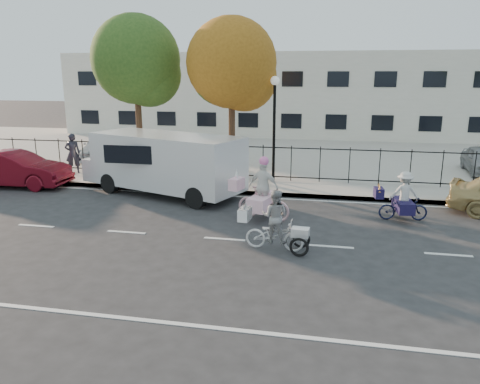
% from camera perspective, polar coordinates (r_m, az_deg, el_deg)
% --- Properties ---
extents(ground, '(120.00, 120.00, 0.00)m').
position_cam_1_polar(ground, '(13.41, -1.89, -5.77)').
color(ground, '#333334').
extents(road_markings, '(60.00, 9.52, 0.01)m').
position_cam_1_polar(road_markings, '(13.40, -1.89, -5.75)').
color(road_markings, silver).
rests_on(road_markings, ground).
extents(curb, '(60.00, 0.10, 0.15)m').
position_cam_1_polar(curb, '(18.12, 1.76, -0.15)').
color(curb, '#A8A399').
rests_on(curb, ground).
extents(sidewalk, '(60.00, 2.20, 0.15)m').
position_cam_1_polar(sidewalk, '(19.12, 2.29, 0.62)').
color(sidewalk, '#A8A399').
rests_on(sidewalk, ground).
extents(parking_lot, '(60.00, 15.60, 0.15)m').
position_cam_1_polar(parking_lot, '(27.77, 5.24, 4.89)').
color(parking_lot, '#A8A399').
rests_on(parking_lot, ground).
extents(iron_fence, '(58.00, 0.06, 1.50)m').
position_cam_1_polar(iron_fence, '(20.01, 2.82, 3.65)').
color(iron_fence, black).
rests_on(iron_fence, sidewalk).
extents(building, '(34.00, 10.00, 6.00)m').
position_cam_1_polar(building, '(37.39, 7.06, 11.77)').
color(building, silver).
rests_on(building, ground).
extents(lamppost, '(0.36, 0.36, 4.33)m').
position_cam_1_polar(lamppost, '(19.26, 4.21, 9.85)').
color(lamppost, black).
rests_on(lamppost, sidewalk).
extents(street_sign, '(0.85, 0.06, 1.80)m').
position_cam_1_polar(street_sign, '(19.89, -2.63, 5.10)').
color(street_sign, black).
rests_on(street_sign, sidewalk).
extents(zebra_trike, '(1.93, 0.79, 1.65)m').
position_cam_1_polar(zebra_trike, '(12.48, 4.27, -4.26)').
color(zebra_trike, white).
rests_on(zebra_trike, ground).
extents(unicorn_bike, '(2.10, 1.51, 2.07)m').
position_cam_1_polar(unicorn_bike, '(14.99, 2.76, -0.53)').
color(unicorn_bike, beige).
rests_on(unicorn_bike, ground).
extents(bull_bike, '(1.74, 1.20, 1.59)m').
position_cam_1_polar(bull_bike, '(15.81, 19.24, -1.03)').
color(bull_bike, black).
rests_on(bull_bike, ground).
extents(white_van, '(7.11, 4.15, 2.33)m').
position_cam_1_polar(white_van, '(18.22, -9.28, 3.66)').
color(white_van, white).
rests_on(white_van, ground).
extents(red_sedan, '(4.56, 1.79, 1.48)m').
position_cam_1_polar(red_sedan, '(21.45, -25.76, 2.52)').
color(red_sedan, '#5B0A15').
rests_on(red_sedan, ground).
extents(pedestrian, '(0.79, 0.72, 1.82)m').
position_cam_1_polar(pedestrian, '(22.57, -19.71, 4.46)').
color(pedestrian, black).
rests_on(pedestrian, sidewalk).
extents(lot_car_a, '(2.69, 4.51, 1.22)m').
position_cam_1_polar(lot_car_a, '(26.16, -16.46, 5.30)').
color(lot_car_a, '#A7ABAF').
rests_on(lot_car_a, parking_lot).
extents(lot_car_b, '(3.01, 5.39, 1.42)m').
position_cam_1_polar(lot_car_b, '(24.80, -10.97, 5.39)').
color(lot_car_b, silver).
rests_on(lot_car_b, parking_lot).
extents(lot_car_c, '(2.47, 3.99, 1.24)m').
position_cam_1_polar(lot_car_c, '(25.02, -9.59, 5.32)').
color(lot_car_c, '#4A4D51').
rests_on(lot_car_c, parking_lot).
extents(tree_west, '(3.88, 3.88, 7.11)m').
position_cam_1_polar(tree_west, '(21.70, -12.16, 15.02)').
color(tree_west, '#442D1D').
rests_on(tree_west, ground).
extents(tree_mid, '(3.75, 3.75, 6.88)m').
position_cam_1_polar(tree_mid, '(20.04, -0.59, 14.94)').
color(tree_mid, '#442D1D').
rests_on(tree_mid, ground).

